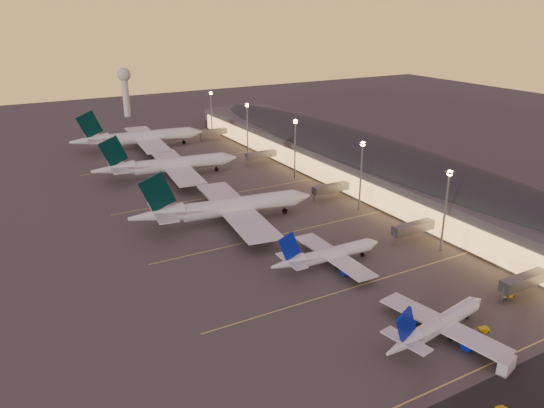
{
  "coord_description": "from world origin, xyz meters",
  "views": [
    {
      "loc": [
        -81.61,
        -102.85,
        70.29
      ],
      "look_at": [
        2.0,
        45.0,
        7.0
      ],
      "focal_mm": 35.0,
      "sensor_mm": 36.0,
      "label": 1
    }
  ],
  "objects_px": {
    "radar_tower": "(125,84)",
    "baggage_tug_b": "(508,296)",
    "airliner_wide_near": "(225,208)",
    "airliner_narrow_south": "(438,325)",
    "airliner_wide_mid": "(168,165)",
    "airliner_wide_far": "(139,138)",
    "catering_truck_a": "(507,365)",
    "airliner_narrow_north": "(327,255)",
    "baggage_tug_a": "(481,330)"
  },
  "relations": [
    {
      "from": "airliner_wide_mid",
      "to": "baggage_tug_a",
      "type": "relative_size",
      "value": 16.92
    },
    {
      "from": "airliner_wide_far",
      "to": "baggage_tug_a",
      "type": "height_order",
      "value": "airliner_wide_far"
    },
    {
      "from": "airliner_narrow_north",
      "to": "airliner_wide_far",
      "type": "distance_m",
      "value": 160.77
    },
    {
      "from": "airliner_narrow_north",
      "to": "baggage_tug_a",
      "type": "bearing_deg",
      "value": -74.84
    },
    {
      "from": "airliner_wide_mid",
      "to": "baggage_tug_b",
      "type": "height_order",
      "value": "airliner_wide_mid"
    },
    {
      "from": "airliner_narrow_north",
      "to": "radar_tower",
      "type": "distance_m",
      "value": 251.89
    },
    {
      "from": "airliner_wide_near",
      "to": "airliner_wide_mid",
      "type": "distance_m",
      "value": 60.47
    },
    {
      "from": "airliner_wide_near",
      "to": "airliner_wide_far",
      "type": "bearing_deg",
      "value": 95.04
    },
    {
      "from": "airliner_narrow_south",
      "to": "baggage_tug_b",
      "type": "height_order",
      "value": "airliner_narrow_south"
    },
    {
      "from": "airliner_wide_mid",
      "to": "airliner_wide_far",
      "type": "distance_m",
      "value": 55.68
    },
    {
      "from": "airliner_narrow_north",
      "to": "catering_truck_a",
      "type": "distance_m",
      "value": 57.28
    },
    {
      "from": "airliner_narrow_south",
      "to": "airliner_wide_near",
      "type": "xyz_separation_m",
      "value": [
        -12.74,
        86.08,
        2.1
      ]
    },
    {
      "from": "airliner_narrow_north",
      "to": "airliner_wide_mid",
      "type": "relative_size",
      "value": 0.57
    },
    {
      "from": "airliner_wide_near",
      "to": "baggage_tug_a",
      "type": "xyz_separation_m",
      "value": [
        23.39,
        -89.55,
        -4.89
      ]
    },
    {
      "from": "catering_truck_a",
      "to": "airliner_wide_far",
      "type": "bearing_deg",
      "value": 76.83
    },
    {
      "from": "airliner_narrow_south",
      "to": "catering_truck_a",
      "type": "distance_m",
      "value": 16.07
    },
    {
      "from": "catering_truck_a",
      "to": "airliner_wide_mid",
      "type": "bearing_deg",
      "value": 79.21
    },
    {
      "from": "baggage_tug_b",
      "to": "catering_truck_a",
      "type": "xyz_separation_m",
      "value": [
        -25.31,
        -19.32,
        0.89
      ]
    },
    {
      "from": "radar_tower",
      "to": "baggage_tug_b",
      "type": "height_order",
      "value": "radar_tower"
    },
    {
      "from": "radar_tower",
      "to": "baggage_tug_b",
      "type": "xyz_separation_m",
      "value": [
        20.13,
        -288.74,
        -21.34
      ]
    },
    {
      "from": "airliner_narrow_south",
      "to": "airliner_wide_mid",
      "type": "bearing_deg",
      "value": 85.0
    },
    {
      "from": "airliner_wide_mid",
      "to": "airliner_narrow_south",
      "type": "bearing_deg",
      "value": -79.06
    },
    {
      "from": "airliner_wide_near",
      "to": "catering_truck_a",
      "type": "relative_size",
      "value": 11.29
    },
    {
      "from": "airliner_wide_far",
      "to": "baggage_tug_b",
      "type": "bearing_deg",
      "value": -74.04
    },
    {
      "from": "airliner_wide_near",
      "to": "radar_tower",
      "type": "height_order",
      "value": "radar_tower"
    },
    {
      "from": "airliner_wide_far",
      "to": "catering_truck_a",
      "type": "xyz_separation_m",
      "value": [
        12.87,
        -217.6,
        -4.26
      ]
    },
    {
      "from": "radar_tower",
      "to": "baggage_tug_b",
      "type": "relative_size",
      "value": 7.89
    },
    {
      "from": "airliner_wide_mid",
      "to": "baggage_tug_a",
      "type": "distance_m",
      "value": 151.87
    },
    {
      "from": "airliner_wide_near",
      "to": "airliner_narrow_south",
      "type": "bearing_deg",
      "value": -74.7
    },
    {
      "from": "airliner_wide_far",
      "to": "radar_tower",
      "type": "xyz_separation_m",
      "value": [
        18.05,
        90.46,
        16.18
      ]
    },
    {
      "from": "airliner_wide_mid",
      "to": "radar_tower",
      "type": "height_order",
      "value": "radar_tower"
    },
    {
      "from": "radar_tower",
      "to": "baggage_tug_b",
      "type": "bearing_deg",
      "value": -86.01
    },
    {
      "from": "airliner_narrow_north",
      "to": "airliner_wide_far",
      "type": "xyz_separation_m",
      "value": [
        -8.03,
        160.56,
        2.28
      ]
    },
    {
      "from": "airliner_wide_mid",
      "to": "airliner_wide_near",
      "type": "bearing_deg",
      "value": -84.16
    },
    {
      "from": "airliner_narrow_north",
      "to": "airliner_wide_mid",
      "type": "height_order",
      "value": "airliner_wide_mid"
    },
    {
      "from": "airliner_wide_near",
      "to": "airliner_wide_far",
      "type": "xyz_separation_m",
      "value": [
        3.73,
        116.03,
        0.31
      ]
    },
    {
      "from": "airliner_narrow_south",
      "to": "radar_tower",
      "type": "xyz_separation_m",
      "value": [
        9.05,
        292.57,
        18.59
      ]
    },
    {
      "from": "airliner_narrow_south",
      "to": "baggage_tug_a",
      "type": "relative_size",
      "value": 9.35
    },
    {
      "from": "airliner_narrow_north",
      "to": "baggage_tug_b",
      "type": "height_order",
      "value": "airliner_narrow_north"
    },
    {
      "from": "airliner_wide_near",
      "to": "radar_tower",
      "type": "relative_size",
      "value": 2.01
    },
    {
      "from": "baggage_tug_b",
      "to": "catering_truck_a",
      "type": "bearing_deg",
      "value": -151.82
    },
    {
      "from": "radar_tower",
      "to": "airliner_narrow_south",
      "type": "bearing_deg",
      "value": -91.77
    },
    {
      "from": "airliner_wide_far",
      "to": "catering_truck_a",
      "type": "relative_size",
      "value": 11.94
    },
    {
      "from": "airliner_wide_near",
      "to": "airliner_wide_far",
      "type": "height_order",
      "value": "airliner_wide_far"
    },
    {
      "from": "airliner_wide_mid",
      "to": "baggage_tug_b",
      "type": "xyz_separation_m",
      "value": [
        41.68,
        -142.72,
        -4.75
      ]
    },
    {
      "from": "airliner_wide_far",
      "to": "baggage_tug_a",
      "type": "relative_size",
      "value": 18.22
    },
    {
      "from": "airliner_wide_mid",
      "to": "airliner_wide_far",
      "type": "bearing_deg",
      "value": 92.45
    },
    {
      "from": "airliner_narrow_north",
      "to": "baggage_tug_a",
      "type": "xyz_separation_m",
      "value": [
        11.63,
        -45.02,
        -2.92
      ]
    },
    {
      "from": "airliner_wide_mid",
      "to": "catering_truck_a",
      "type": "xyz_separation_m",
      "value": [
        16.37,
        -162.03,
        -3.86
      ]
    },
    {
      "from": "airliner_wide_near",
      "to": "baggage_tug_b",
      "type": "xyz_separation_m",
      "value": [
        41.91,
        -82.25,
        -4.85
      ]
    }
  ]
}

